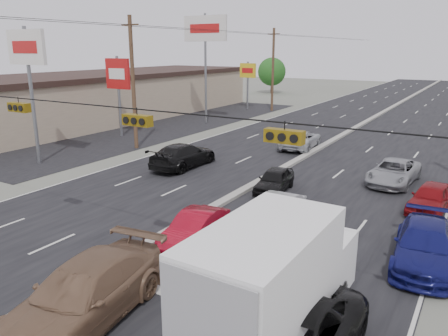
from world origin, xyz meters
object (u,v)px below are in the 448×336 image
Objects in this scene: pole_sign_near at (28,58)px; queue_car_a at (274,180)px; pole_sign_billboard at (205,36)px; queue_car_d at (425,246)px; pole_sign_mid at (118,78)px; tree_left_far at (272,72)px; red_sedan at (195,228)px; pole_sign_far at (248,74)px; utility_pole_left_c at (273,69)px; queue_car_c at (394,172)px; queue_car_e at (431,198)px; oncoming_far at (300,140)px; queue_car_b at (275,213)px; utility_pole_left_b at (133,83)px; tan_sedan at (84,294)px; box_truck at (275,279)px; oncoming_near at (183,156)px.

pole_sign_near is 2.41× the size of queue_car_a.
pole_sign_billboard reaches higher than queue_car_d.
pole_sign_mid is 10.97m from pole_sign_billboard.
red_sedan is (23.45, -56.92, -3.08)m from tree_left_far.
pole_sign_far reaches higher than queue_car_a.
utility_pole_left_c is 31.28m from queue_car_c.
pole_sign_far reaches higher than queue_car_e.
pole_sign_mid is 1.76× the size of queue_car_e.
oncoming_far is (-11.00, 15.70, -0.02)m from queue_car_d.
queue_car_a is at bearing -47.31° from pole_sign_billboard.
tree_left_far reaches higher than queue_car_b.
utility_pole_left_b reaches higher than queue_car_b.
pole_sign_near is 1.83× the size of queue_car_c.
oncoming_far is (13.10, -6.39, -8.15)m from pole_sign_billboard.
pole_sign_billboard is 29.73m from queue_car_e.
pole_sign_billboard reaches higher than queue_car_a.
queue_car_d is 1.27× the size of queue_car_e.
queue_car_b is 9.98m from queue_car_c.
pole_sign_billboard is at bearing 98.75° from utility_pole_left_b.
tree_left_far is 1.54× the size of queue_car_e.
queue_car_e is 0.77× the size of oncoming_far.
pole_sign_mid is 1.18× the size of tan_sedan.
pole_sign_far is 0.98× the size of tree_left_far.
box_truck reaches higher than queue_car_a.
pole_sign_mid is 27.19m from queue_car_e.
queue_car_c is at bearing -165.17° from oncoming_near.
oncoming_far is (11.10, -18.39, -4.39)m from utility_pole_left_c.
pole_sign_near is (-2.50, -7.00, 1.91)m from utility_pole_left_b.
box_truck is 1.84× the size of queue_car_a.
utility_pole_left_c is 1.94× the size of oncoming_far.
tree_left_far is 57.35m from queue_car_e.
queue_car_e is (7.38, 14.80, -0.19)m from tan_sedan.
oncoming_near is at bearing -70.00° from pole_sign_far.
queue_car_e reaches higher than queue_car_b.
utility_pole_left_c reaches higher than oncoming_near.
pole_sign_billboard reaches higher than pole_sign_mid.
pole_sign_far is 39.16m from queue_car_b.
pole_sign_far is at bearing 87.40° from pole_sign_mid.
pole_sign_near is at bearing -88.21° from pole_sign_far.
queue_car_a is (15.90, -17.24, -8.23)m from pole_sign_billboard.
pole_sign_mid reaches higher than queue_car_c.
box_truck is 1.68× the size of queue_car_b.
box_truck is (28.70, -60.75, -1.94)m from tree_left_far.
queue_car_b is 0.83× the size of queue_car_c.
queue_car_c is 10.02m from oncoming_far.
queue_car_d is 16.80m from oncoming_near.
tree_left_far is 50.40m from oncoming_near.
utility_pole_left_b is at bearing 150.61° from queue_car_b.
queue_car_d reaches higher than queue_car_e.
pole_sign_near reaches higher than tree_left_far.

